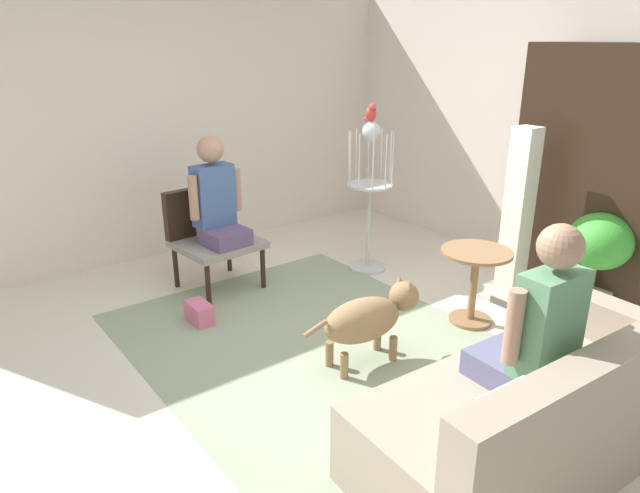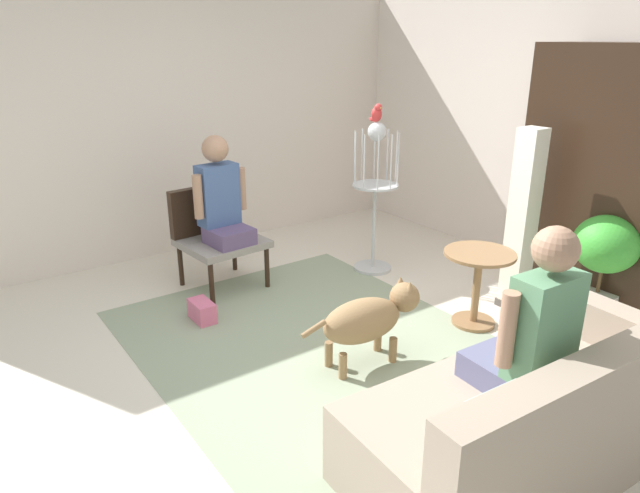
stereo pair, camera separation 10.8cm
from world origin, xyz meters
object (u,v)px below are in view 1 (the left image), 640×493
person_on_armchair (216,198)px  armoire_cabinet (597,179)px  dog (369,317)px  parrot (371,113)px  column_lamp (517,221)px  round_end_table (474,276)px  couch (534,416)px  bird_cage_stand (370,192)px  armchair (209,230)px  handbag (200,313)px  potted_plant (598,254)px  person_on_couch (538,326)px

person_on_armchair → armoire_cabinet: armoire_cabinet is taller
person_on_armchair → dog: 1.81m
person_on_armchair → parrot: parrot is taller
column_lamp → round_end_table: bearing=-87.4°
couch → bird_cage_stand: size_ratio=1.32×
bird_cage_stand → armoire_cabinet: armoire_cabinet is taller
armchair → column_lamp: column_lamp is taller
column_lamp → handbag: bearing=-119.6°
person_on_armchair → handbag: 1.00m
couch → armchair: size_ratio=2.13×
couch → dog: size_ratio=2.02×
bird_cage_stand → person_on_armchair: bearing=-108.5°
potted_plant → handbag: 3.13m
bird_cage_stand → column_lamp: column_lamp is taller
armchair → armoire_cabinet: (2.19, 2.39, 0.53)m
parrot → person_on_armchair: bearing=-108.0°
column_lamp → bird_cage_stand: bearing=-161.8°
round_end_table → couch: bearing=-40.5°
armchair → armoire_cabinet: bearing=47.5°
couch → person_on_couch: bearing=-140.1°
column_lamp → handbag: column_lamp is taller
round_end_table → parrot: 1.73m
handbag → column_lamp: bearing=60.4°
person_on_couch → armoire_cabinet: armoire_cabinet is taller
person_on_couch → round_end_table: 1.65m
dog → handbag: 1.43m
handbag → person_on_couch: bearing=14.5°
person_on_armchair → potted_plant: (2.32, 2.04, -0.28)m
person_on_armchair → bird_cage_stand: size_ratio=0.65×
armchair → round_end_table: bearing=33.6°
couch → round_end_table: couch is taller
bird_cage_stand → armoire_cabinet: 1.91m
round_end_table → bird_cage_stand: bird_cage_stand is taller
armchair → handbag: armchair is taller
parrot → potted_plant: size_ratio=0.19×
round_end_table → armoire_cabinet: 1.32m
dog → armoire_cabinet: (0.32, 2.16, 0.71)m
couch → parrot: size_ratio=10.98×
armchair → round_end_table: size_ratio=1.45×
potted_plant → armoire_cabinet: (-0.27, 0.33, 0.49)m
couch → person_on_armchair: size_ratio=2.04×
dog → parrot: (-1.29, 1.14, 1.15)m
couch → armchair: 3.16m
couch → parrot: (-2.56, 1.13, 1.19)m
bird_cage_stand → armoire_cabinet: bearing=32.8°
armchair → parrot: 1.78m
dog → column_lamp: column_lamp is taller
handbag → round_end_table: bearing=53.0°
couch → round_end_table: size_ratio=3.10×
couch → armoire_cabinet: 2.47m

